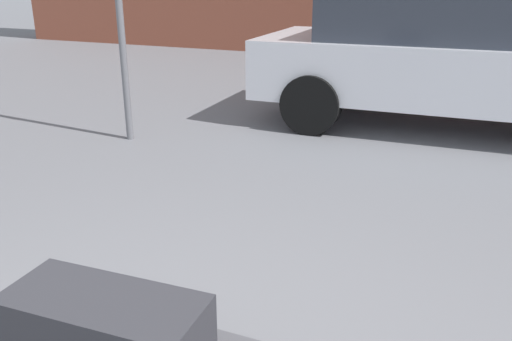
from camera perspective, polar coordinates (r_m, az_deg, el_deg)
name	(u,v)px	position (r m, az deg, el deg)	size (l,w,h in m)	color
parked_car	(453,58)	(6.33, 20.33, 11.17)	(4.36, 2.04, 1.42)	silver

